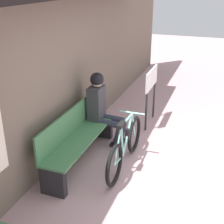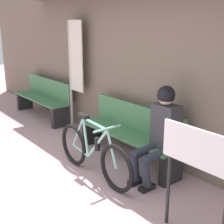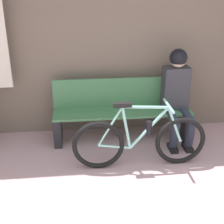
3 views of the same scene
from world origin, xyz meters
TOP-DOWN VIEW (x-y plane):
  - storefront_wall at (0.00, 2.47)m, footprint 12.00×0.56m
  - park_bench_near at (-0.11, 2.11)m, footprint 1.85×0.42m
  - bicycle at (0.00, 1.38)m, footprint 1.58×0.40m
  - person_seated at (0.61, 2.00)m, footprint 0.34×0.63m

SIDE VIEW (x-z plane):
  - bicycle at x=0.00m, z-range -0.08..0.74m
  - park_bench_near at x=-0.11m, z-range -0.02..0.81m
  - person_seated at x=0.61m, z-range 0.08..1.33m
  - storefront_wall at x=0.00m, z-range 0.06..3.26m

